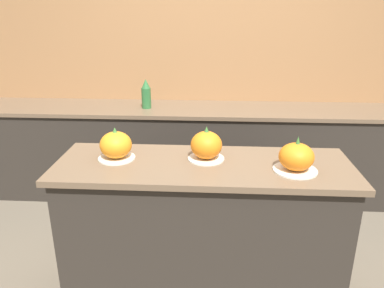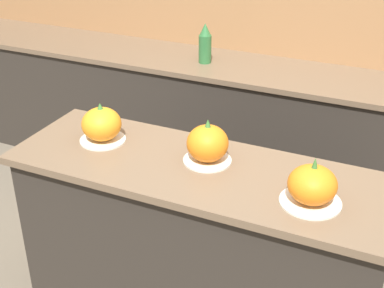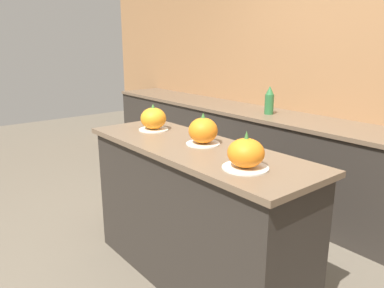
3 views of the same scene
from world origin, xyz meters
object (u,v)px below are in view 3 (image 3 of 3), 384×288
Objects in this scene: pumpkin_cake_right at (246,154)px; pumpkin_cake_center at (203,131)px; pumpkin_cake_left at (153,119)px; bottle_tall at (269,101)px.

pumpkin_cake_center is at bearing 164.56° from pumpkin_cake_right.
pumpkin_cake_left is at bearing 173.75° from pumpkin_cake_right.
bottle_tall reaches higher than pumpkin_cake_right.
bottle_tall reaches higher than pumpkin_cake_center.
pumpkin_cake_right reaches higher than pumpkin_cake_left.
pumpkin_cake_left is 0.90× the size of pumpkin_cake_right.
pumpkin_cake_center is 0.78× the size of bottle_tall.
pumpkin_cake_center reaches higher than pumpkin_cake_left.
bottle_tall is at bearing 92.77° from pumpkin_cake_left.
pumpkin_cake_center is (0.52, 0.02, 0.00)m from pumpkin_cake_left.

